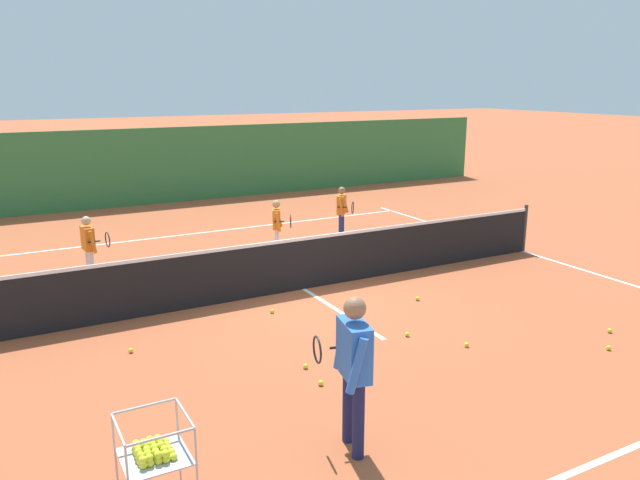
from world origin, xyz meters
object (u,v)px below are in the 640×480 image
Objects in this scene: tennis_ball_6 at (418,299)px; tennis_ball_8 at (467,345)px; tennis_ball_4 at (272,311)px; tennis_ball_11 at (321,383)px; instructor at (353,360)px; tennis_ball_1 at (131,350)px; student_1 at (277,222)px; tennis_ball_2 at (306,366)px; tennis_net at (303,263)px; tennis_ball_3 at (407,334)px; student_2 at (342,208)px; ball_cart at (153,452)px; student_0 at (89,243)px; tennis_ball_9 at (610,331)px; tennis_ball_0 at (609,348)px.

tennis_ball_8 is (-0.57, -1.90, 0.00)m from tennis_ball_6.
tennis_ball_11 is (-0.49, -2.57, 0.00)m from tennis_ball_4.
tennis_ball_1 is (-1.50, 3.46, -0.96)m from instructor.
student_1 reaches higher than tennis_ball_2.
tennis_ball_3 is at bearing -82.18° from tennis_net.
ball_cart is (-6.35, -7.64, -0.17)m from student_2.
tennis_ball_11 is (-2.95, -1.92, 0.00)m from tennis_ball_6.
tennis_ball_2 is (0.42, 1.86, -0.96)m from instructor.
tennis_net is at bearing -34.51° from student_0.
tennis_ball_4 is at bearing 53.99° from ball_cart.
tennis_ball_2 is 1.00× the size of tennis_ball_11.
tennis_ball_1 is 1.00× the size of tennis_ball_11.
tennis_net reaches higher than ball_cart.
tennis_net is 162.79× the size of tennis_ball_8.
tennis_ball_8 is at bearing -11.70° from tennis_ball_2.
tennis_net is 3.80m from student_2.
tennis_ball_4 is 1.00× the size of tennis_ball_11.
tennis_ball_4 and tennis_ball_11 have the same top height.
instructor reaches higher than tennis_ball_9.
tennis_ball_4 is (0.44, 2.06, 0.00)m from tennis_ball_2.
student_2 reaches higher than tennis_ball_6.
student_0 is (-3.31, 2.28, 0.26)m from tennis_net.
tennis_ball_6 is (1.09, 1.19, 0.00)m from tennis_ball_3.
student_0 is at bearing 126.64° from tennis_ball_3.
tennis_ball_9 is (2.59, -6.30, -0.70)m from student_1.
tennis_ball_2 is at bearing -172.89° from tennis_ball_3.
student_0 is at bearing 141.73° from tennis_ball_6.
tennis_ball_6 is at bearing -103.36° from student_2.
tennis_ball_2 is 1.83m from tennis_ball_3.
student_1 is 5.02m from tennis_ball_3.
instructor is 8.77m from student_2.
tennis_ball_3 is (2.23, 2.09, -0.96)m from instructor.
ball_cart reaches higher than tennis_ball_6.
tennis_ball_6 is at bearing 110.90° from tennis_ball_0.
instructor is 3.89m from tennis_ball_1.
tennis_ball_6 is at bearing -38.27° from student_0.
ball_cart is 13.22× the size of tennis_ball_1.
tennis_ball_11 is (-4.62, 0.61, 0.00)m from tennis_ball_9.
tennis_ball_1 is 1.00× the size of tennis_ball_9.
tennis_ball_8 is (4.20, -5.66, -0.73)m from student_0.
tennis_ball_9 is at bearing -15.67° from tennis_ball_8.
tennis_net is 9.11× the size of student_1.
tennis_ball_2 is (2.42, 1.88, -0.56)m from ball_cart.
student_2 reaches higher than tennis_ball_11.
tennis_ball_3 is 1.61m from tennis_ball_6.
student_0 is 6.12m from tennis_ball_6.
tennis_ball_8 is (-1.69, 1.03, 0.00)m from tennis_ball_0.
instructor is at bearing -108.81° from student_1.
tennis_ball_1 is at bearing 153.88° from tennis_ball_8.
student_1 is at bearing 58.09° from ball_cart.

